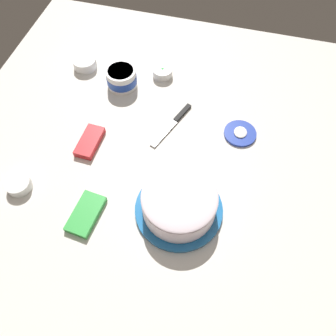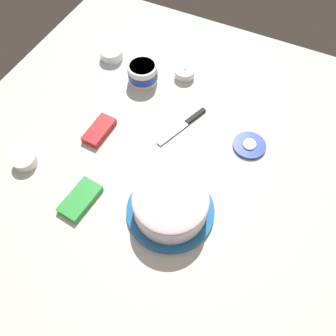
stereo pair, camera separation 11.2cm
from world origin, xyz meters
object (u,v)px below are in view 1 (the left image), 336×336
at_px(spreading_knife, 175,121).
at_px(candy_box_lower, 90,142).
at_px(frosting_tub_lid, 240,133).
at_px(frosted_cake, 179,203).
at_px(sprinkle_bowl_green, 163,72).
at_px(candy_box_upper, 86,214).
at_px(sprinkle_bowl_yellow, 85,63).
at_px(frosting_tub, 122,78).
at_px(sprinkle_bowl_pink, 18,185).

xyz_separation_m(spreading_knife, candy_box_lower, (-0.17, 0.27, 0.01)).
bearing_deg(frosting_tub_lid, candy_box_lower, 109.27).
distance_m(frosted_cake, spreading_knife, 0.36).
height_order(sprinkle_bowl_green, candy_box_upper, sprinkle_bowl_green).
bearing_deg(sprinkle_bowl_yellow, spreading_knife, -113.78).
xyz_separation_m(spreading_knife, sprinkle_bowl_yellow, (0.19, 0.43, 0.02)).
xyz_separation_m(frosting_tub, frosting_tub_lid, (-0.13, -0.50, -0.03)).
bearing_deg(sprinkle_bowl_green, sprinkle_bowl_pink, 152.96).
height_order(sprinkle_bowl_green, candy_box_lower, sprinkle_bowl_green).
relative_size(spreading_knife, sprinkle_bowl_pink, 2.77).
xyz_separation_m(spreading_knife, candy_box_upper, (-0.44, 0.18, 0.00)).
distance_m(spreading_knife, sprinkle_bowl_yellow, 0.48).
relative_size(frosted_cake, sprinkle_bowl_pink, 3.39).
relative_size(frosting_tub_lid, sprinkle_bowl_yellow, 1.23).
xyz_separation_m(sprinkle_bowl_pink, candy_box_upper, (-0.04, -0.25, -0.01)).
bearing_deg(sprinkle_bowl_green, frosting_tub, 123.45).
bearing_deg(sprinkle_bowl_pink, frosted_cake, -84.25).
distance_m(frosted_cake, sprinkle_bowl_yellow, 0.76).
bearing_deg(sprinkle_bowl_yellow, frosting_tub, -108.02).
relative_size(frosting_tub_lid, spreading_knife, 0.52).
xyz_separation_m(frosting_tub, sprinkle_bowl_green, (0.09, -0.14, -0.02)).
bearing_deg(sprinkle_bowl_green, frosted_cake, -159.89).
xyz_separation_m(frosted_cake, sprinkle_bowl_pink, (-0.05, 0.53, -0.03)).
distance_m(frosting_tub_lid, candy_box_upper, 0.61).
bearing_deg(spreading_knife, frosted_cake, -163.87).
relative_size(sprinkle_bowl_yellow, candy_box_upper, 0.67).
distance_m(spreading_knife, candy_box_lower, 0.32).
bearing_deg(frosted_cake, spreading_knife, 16.13).
bearing_deg(sprinkle_bowl_green, candy_box_lower, 158.17).
height_order(frosted_cake, candy_box_upper, frosted_cake).
distance_m(frosted_cake, candy_box_upper, 0.30).
height_order(sprinkle_bowl_yellow, sprinkle_bowl_pink, sprinkle_bowl_yellow).
height_order(sprinkle_bowl_pink, candy_box_lower, sprinkle_bowl_pink).
bearing_deg(sprinkle_bowl_yellow, sprinkle_bowl_green, -83.98).
xyz_separation_m(frosted_cake, sprinkle_bowl_yellow, (0.54, 0.53, -0.03)).
relative_size(frosted_cake, spreading_knife, 1.23).
bearing_deg(spreading_knife, frosting_tub, 62.31).
relative_size(frosting_tub, spreading_knife, 0.53).
xyz_separation_m(frosting_tub, candy_box_upper, (-0.57, -0.07, -0.03)).
relative_size(frosting_tub, candy_box_lower, 0.89).
bearing_deg(frosted_cake, sprinkle_bowl_pink, 95.75).
bearing_deg(frosted_cake, frosting_tub, 36.34).
bearing_deg(frosting_tub, sprinkle_bowl_yellow, 71.98).
bearing_deg(candy_box_upper, sprinkle_bowl_pink, 87.05).
distance_m(sprinkle_bowl_pink, candy_box_upper, 0.25).
bearing_deg(sprinkle_bowl_pink, frosting_tub, -18.42).
relative_size(spreading_knife, sprinkle_bowl_yellow, 2.37).
height_order(sprinkle_bowl_yellow, candy_box_upper, sprinkle_bowl_yellow).
distance_m(frosting_tub, sprinkle_bowl_green, 0.17).
distance_m(frosting_tub_lid, sprinkle_bowl_pink, 0.78).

